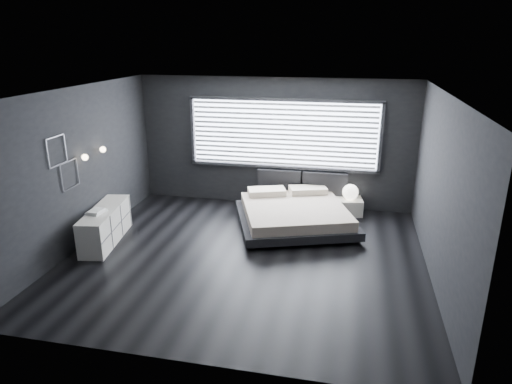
# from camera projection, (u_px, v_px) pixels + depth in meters

# --- Properties ---
(room) EXTENTS (6.04, 6.00, 2.80)m
(room) POSITION_uv_depth(u_px,v_px,m) (245.00, 179.00, 7.38)
(room) COLOR black
(room) RESTS_ON ground
(window) EXTENTS (4.14, 0.09, 1.52)m
(window) POSITION_uv_depth(u_px,v_px,m) (283.00, 134.00, 9.77)
(window) COLOR white
(window) RESTS_ON ground
(headboard) EXTENTS (1.96, 0.16, 0.52)m
(headboard) POSITION_uv_depth(u_px,v_px,m) (302.00, 183.00, 9.97)
(headboard) COLOR black
(headboard) RESTS_ON ground
(sconce_near) EXTENTS (0.18, 0.11, 0.11)m
(sconce_near) POSITION_uv_depth(u_px,v_px,m) (85.00, 157.00, 7.94)
(sconce_near) COLOR silver
(sconce_near) RESTS_ON ground
(sconce_far) EXTENTS (0.18, 0.11, 0.11)m
(sconce_far) POSITION_uv_depth(u_px,v_px,m) (103.00, 149.00, 8.49)
(sconce_far) COLOR silver
(sconce_far) RESTS_ON ground
(wall_art_upper) EXTENTS (0.01, 0.48, 0.48)m
(wall_art_upper) POSITION_uv_depth(u_px,v_px,m) (57.00, 151.00, 7.32)
(wall_art_upper) COLOR #47474C
(wall_art_upper) RESTS_ON ground
(wall_art_lower) EXTENTS (0.01, 0.48, 0.48)m
(wall_art_lower) POSITION_uv_depth(u_px,v_px,m) (70.00, 175.00, 7.70)
(wall_art_lower) COLOR #47474C
(wall_art_lower) RESTS_ON ground
(bed) EXTENTS (2.74, 2.68, 0.56)m
(bed) POSITION_uv_depth(u_px,v_px,m) (294.00, 214.00, 9.05)
(bed) COLOR black
(bed) RESTS_ON ground
(nightstand) EXTENTS (0.65, 0.57, 0.34)m
(nightstand) POSITION_uv_depth(u_px,v_px,m) (348.00, 206.00, 9.71)
(nightstand) COLOR silver
(nightstand) RESTS_ON ground
(orb_lamp) EXTENTS (0.33, 0.33, 0.33)m
(orb_lamp) POSITION_uv_depth(u_px,v_px,m) (350.00, 192.00, 9.56)
(orb_lamp) COLOR white
(orb_lamp) RESTS_ON nightstand
(dresser) EXTENTS (0.70, 1.65, 0.64)m
(dresser) POSITION_uv_depth(u_px,v_px,m) (106.00, 225.00, 8.34)
(dresser) COLOR silver
(dresser) RESTS_ON ground
(book_stack) EXTENTS (0.28, 0.35, 0.07)m
(book_stack) POSITION_uv_depth(u_px,v_px,m) (96.00, 211.00, 8.04)
(book_stack) COLOR white
(book_stack) RESTS_ON dresser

